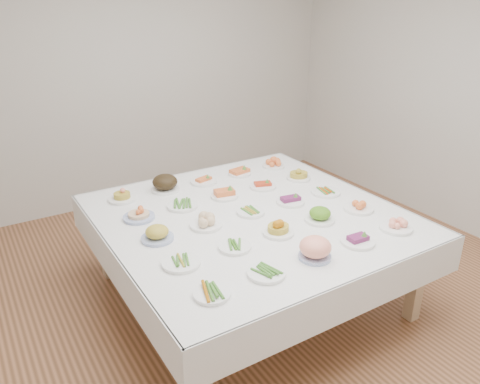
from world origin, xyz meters
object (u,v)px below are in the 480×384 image
display_table (250,222)px  dish_12 (251,211)px  dish_24 (274,163)px  dish_0 (212,292)px

display_table → dish_12: (0.01, 0.01, 0.09)m
dish_24 → display_table: bearing=-135.1°
display_table → dish_0: bearing=-134.4°
display_table → dish_12: 0.09m
dish_12 → display_table: bearing=-136.5°
dish_0 → dish_24: bearing=45.3°
dish_0 → dish_12: (0.76, 0.78, -0.00)m
display_table → dish_0: (-0.76, -0.77, 0.09)m
dish_0 → dish_24: size_ratio=1.03×
display_table → dish_12: dish_12 is taller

